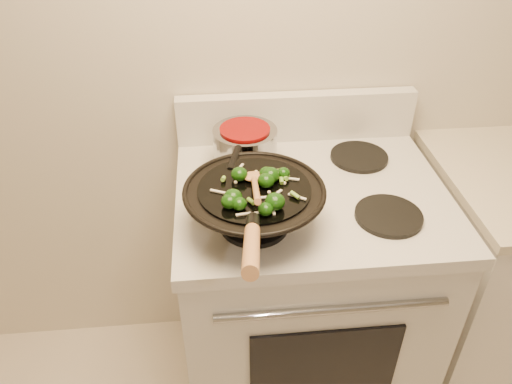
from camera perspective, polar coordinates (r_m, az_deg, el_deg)
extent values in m
plane|color=beige|center=(1.59, 8.65, 18.81)|extent=(3.50, 0.00, 3.50)
cube|color=silver|center=(1.77, 5.33, -12.43)|extent=(0.76, 0.64, 0.88)
cube|color=silver|center=(1.46, 6.31, -0.31)|extent=(0.78, 0.66, 0.04)
cube|color=silver|center=(1.66, 4.60, 8.59)|extent=(0.78, 0.05, 0.16)
cylinder|color=gray|center=(1.31, 8.70, -13.18)|extent=(0.60, 0.02, 0.02)
cube|color=black|center=(1.49, 7.83, -18.87)|extent=(0.42, 0.01, 0.28)
cylinder|color=black|center=(1.30, -0.19, -3.68)|extent=(0.18, 0.18, 0.01)
cylinder|color=black|center=(1.38, 14.92, -2.64)|extent=(0.18, 0.18, 0.01)
cylinder|color=black|center=(1.55, -1.23, 3.38)|extent=(0.18, 0.18, 0.01)
cylinder|color=black|center=(1.61, 11.69, 3.97)|extent=(0.18, 0.18, 0.01)
torus|color=black|center=(1.24, -0.19, 0.23)|extent=(0.36, 0.36, 0.01)
cylinder|color=black|center=(1.24, -0.20, 0.34)|extent=(0.28, 0.28, 0.01)
cylinder|color=black|center=(1.04, -0.38, -3.57)|extent=(0.03, 0.06, 0.04)
cylinder|color=#AE7544|center=(0.93, -0.54, -6.61)|extent=(0.05, 0.19, 0.08)
ellipsoid|color=#0F3408|center=(1.26, -1.92, 2.05)|extent=(0.04, 0.04, 0.04)
cylinder|color=#538530|center=(1.26, -1.34, 1.67)|extent=(0.02, 0.01, 0.02)
ellipsoid|color=#0F3408|center=(1.23, 1.16, 1.34)|extent=(0.04, 0.04, 0.04)
ellipsoid|color=#0F3408|center=(1.25, 1.66, 1.95)|extent=(0.05, 0.05, 0.04)
ellipsoid|color=#0F3408|center=(1.27, 3.14, 2.18)|extent=(0.03, 0.03, 0.03)
cylinder|color=#538530|center=(1.27, 3.58, 1.93)|extent=(0.01, 0.02, 0.01)
ellipsoid|color=#0F3408|center=(1.16, 2.18, -1.10)|extent=(0.05, 0.05, 0.04)
ellipsoid|color=#0F3408|center=(1.17, -2.65, -0.60)|extent=(0.05, 0.05, 0.04)
ellipsoid|color=#0F3408|center=(1.16, -3.05, -1.07)|extent=(0.04, 0.04, 0.03)
cylinder|color=#538530|center=(1.17, -2.43, -1.44)|extent=(0.02, 0.02, 0.02)
ellipsoid|color=#0F3408|center=(1.14, 1.10, -1.97)|extent=(0.04, 0.04, 0.03)
ellipsoid|color=#0F3408|center=(1.16, -1.94, -1.35)|extent=(0.04, 0.04, 0.03)
ellipsoid|color=#0F3408|center=(1.26, 1.21, 2.16)|extent=(0.04, 0.04, 0.03)
cylinder|color=#538530|center=(1.27, 1.72, 1.83)|extent=(0.02, 0.02, 0.01)
cube|color=white|center=(1.16, 1.98, -2.12)|extent=(0.01, 0.03, 0.00)
cube|color=white|center=(1.21, 2.30, -0.23)|extent=(0.04, 0.03, 0.00)
cube|color=white|center=(1.22, -4.34, 0.05)|extent=(0.04, 0.02, 0.00)
cube|color=white|center=(1.20, 4.73, -0.54)|extent=(0.04, 0.03, 0.00)
cube|color=white|center=(1.15, 0.97, -2.27)|extent=(0.05, 0.01, 0.00)
cube|color=white|center=(1.31, -1.86, 2.80)|extent=(0.02, 0.04, 0.00)
cube|color=white|center=(1.15, -1.45, -2.55)|extent=(0.04, 0.01, 0.00)
cube|color=white|center=(1.19, -3.03, -1.10)|extent=(0.01, 0.04, 0.00)
cube|color=white|center=(1.20, 1.08, -0.61)|extent=(0.03, 0.01, 0.00)
cube|color=white|center=(1.27, 3.92, 1.53)|extent=(0.05, 0.02, 0.00)
cylinder|color=#6FA334|center=(1.26, 3.11, 1.68)|extent=(0.02, 0.02, 0.01)
cylinder|color=#6FA334|center=(1.29, 2.72, 2.46)|extent=(0.02, 0.03, 0.02)
cylinder|color=#6FA334|center=(1.26, 3.32, 1.63)|extent=(0.02, 0.02, 0.01)
cylinder|color=#6FA334|center=(1.25, 2.94, 1.30)|extent=(0.03, 0.02, 0.02)
cylinder|color=#6FA334|center=(1.20, 4.47, -0.35)|extent=(0.01, 0.02, 0.01)
cylinder|color=#6FA334|center=(1.18, -0.57, -1.05)|extent=(0.02, 0.01, 0.01)
cylinder|color=#6FA334|center=(1.26, -3.76, 1.53)|extent=(0.03, 0.02, 0.02)
sphere|color=beige|center=(1.21, 1.51, -0.04)|extent=(0.01, 0.01, 0.01)
sphere|color=beige|center=(1.25, 3.27, 1.01)|extent=(0.01, 0.01, 0.01)
sphere|color=beige|center=(1.25, -2.35, 1.12)|extent=(0.01, 0.01, 0.01)
sphere|color=beige|center=(1.29, 0.01, 2.32)|extent=(0.01, 0.01, 0.01)
ellipsoid|color=#AE7544|center=(1.26, -0.24, 1.79)|extent=(0.06, 0.05, 0.02)
cylinder|color=#AE7544|center=(1.13, -0.04, 0.34)|extent=(0.03, 0.23, 0.11)
cylinder|color=gray|center=(1.51, -1.25, 5.32)|extent=(0.19, 0.19, 0.11)
cylinder|color=#750605|center=(1.49, -1.28, 7.20)|extent=(0.15, 0.15, 0.01)
cylinder|color=black|center=(1.36, -2.47, 3.78)|extent=(0.05, 0.12, 0.02)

